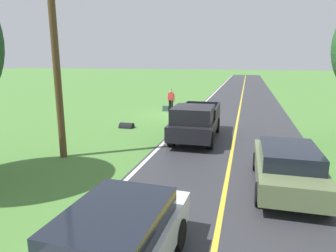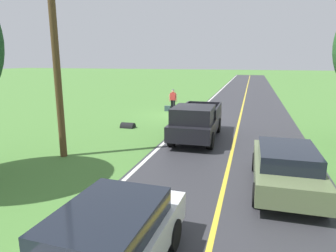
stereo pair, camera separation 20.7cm
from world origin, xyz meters
TOP-DOWN VIEW (x-y plane):
  - ground_plane at (0.00, 0.00)m, footprint 200.00×200.00m
  - road_surface at (-4.26, 0.00)m, footprint 6.94×120.00m
  - lane_edge_line at (-0.96, 0.00)m, footprint 0.16×117.60m
  - lane_centre_line at (-4.26, 0.00)m, footprint 0.14×117.60m
  - hitchhiker_walking at (0.94, -1.33)m, footprint 0.62×0.51m
  - suitcase_carried at (1.35, -1.23)m, footprint 0.47×0.22m
  - pickup_truck_passing at (-2.34, 6.54)m, footprint 2.16×5.43m
  - sedan_ahead_same_lane at (-2.59, 16.75)m, footprint 2.05×4.46m
  - sedan_mid_oncoming at (-6.08, 11.61)m, footprint 1.95×4.41m
  - utility_pole_roadside at (2.53, 10.64)m, footprint 0.28×0.28m
  - drainage_culvert at (2.07, 4.94)m, footprint 0.80×0.60m

SIDE VIEW (x-z plane):
  - ground_plane at x=0.00m, z-range 0.00..0.00m
  - drainage_culvert at x=2.07m, z-range -0.30..0.30m
  - road_surface at x=-4.26m, z-range 0.00..0.00m
  - lane_edge_line at x=-0.96m, z-range 0.00..0.01m
  - lane_centre_line at x=-4.26m, z-range 0.00..0.01m
  - suitcase_carried at x=1.35m, z-range 0.00..0.43m
  - sedan_ahead_same_lane at x=-2.59m, z-range 0.05..1.46m
  - sedan_mid_oncoming at x=-6.08m, z-range 0.05..1.46m
  - pickup_truck_passing at x=-2.34m, z-range 0.06..1.88m
  - hitchhiker_walking at x=0.94m, z-range 0.11..1.85m
  - utility_pole_roadside at x=2.53m, z-range 0.00..7.64m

